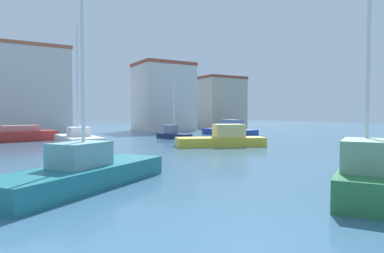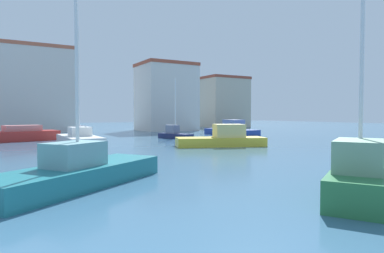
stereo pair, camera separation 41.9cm
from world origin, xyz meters
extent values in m
plane|color=#38607F|center=(15.00, 20.00, 0.00)|extent=(160.00, 160.00, 0.00)
cube|color=white|center=(7.23, 26.04, 0.35)|extent=(2.64, 7.84, 0.71)
cube|color=silver|center=(7.23, 25.74, 1.09)|extent=(1.66, 2.03, 0.77)
cylinder|color=silver|center=(7.23, 26.04, 5.36)|extent=(0.12, 0.12, 9.30)
cylinder|color=silver|center=(7.22, 24.63, 1.61)|extent=(0.10, 2.74, 0.08)
cube|color=#1E707A|center=(3.62, 8.55, 0.37)|extent=(7.19, 5.89, 0.74)
cube|color=#6B9CA2|center=(3.48, 8.46, 1.16)|extent=(2.37, 2.23, 0.85)
cylinder|color=silver|center=(3.62, 8.55, 4.92)|extent=(0.12, 0.12, 8.36)
cube|color=gold|center=(16.65, 18.39, 0.35)|extent=(7.40, 4.62, 0.71)
cube|color=#DFCD77|center=(17.31, 18.14, 1.24)|extent=(2.81, 2.47, 1.06)
cube|color=#28703D|center=(11.07, 2.71, 0.44)|extent=(5.68, 4.21, 0.89)
cube|color=gray|center=(10.42, 2.32, 1.35)|extent=(2.44, 2.17, 0.93)
cylinder|color=silver|center=(11.07, 2.71, 5.08)|extent=(0.12, 0.12, 8.38)
cube|color=#19234C|center=(17.49, 27.90, 0.26)|extent=(2.47, 4.29, 0.52)
cube|color=slate|center=(17.36, 28.31, 0.96)|extent=(1.25, 1.48, 0.88)
cylinder|color=silver|center=(17.49, 27.90, 3.46)|extent=(0.12, 0.12, 5.90)
cylinder|color=silver|center=(17.27, 28.60, 1.42)|extent=(0.50, 1.39, 0.08)
cube|color=#B22823|center=(2.29, 32.17, 0.47)|extent=(8.65, 4.31, 0.95)
cube|color=#C4716E|center=(3.22, 32.37, 1.23)|extent=(3.52, 2.45, 0.55)
cube|color=#233D93|center=(25.92, 29.45, 0.37)|extent=(3.15, 7.74, 0.74)
cube|color=#6E7DB1|center=(25.97, 28.95, 1.32)|extent=(1.91, 2.37, 1.16)
cube|color=beige|center=(4.99, 49.01, 5.87)|extent=(11.81, 5.63, 11.74)
cube|color=#B25B42|center=(4.99, 49.01, 11.99)|extent=(12.05, 5.74, 0.50)
cube|color=beige|center=(24.29, 44.32, 5.02)|extent=(8.14, 7.14, 10.03)
cube|color=#9E4733|center=(24.29, 44.32, 10.28)|extent=(8.30, 7.28, 0.50)
cube|color=#B2A893|center=(40.40, 51.98, 4.73)|extent=(8.46, 7.99, 9.47)
cube|color=brown|center=(40.40, 51.98, 9.72)|extent=(8.63, 8.15, 0.50)
camera|label=1|loc=(0.80, -3.59, 2.57)|focal=31.53mm
camera|label=2|loc=(1.17, -3.80, 2.57)|focal=31.53mm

